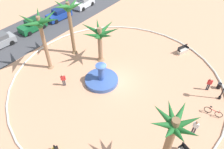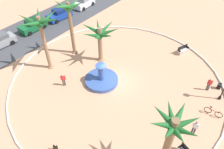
{
  "view_description": "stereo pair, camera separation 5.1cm",
  "coord_description": "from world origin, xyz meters",
  "px_view_note": "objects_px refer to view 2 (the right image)",
  "views": [
    {
      "loc": [
        -13.9,
        -10.04,
        16.81
      ],
      "look_at": [
        -0.32,
        0.37,
        1.0
      ],
      "focal_mm": 34.67,
      "sensor_mm": 36.0,
      "label": 1
    },
    {
      "loc": [
        -13.87,
        -10.08,
        16.81
      ],
      "look_at": [
        -0.32,
        0.37,
        1.0
      ],
      "focal_mm": 34.67,
      "sensor_mm": 36.0,
      "label": 2
    }
  ],
  "objects_px": {
    "person_pedestrian_stroll": "(195,127)",
    "palm_tree_by_curb": "(41,28)",
    "fountain": "(102,79)",
    "trash_bin": "(219,86)",
    "person_cyclist_photo": "(63,79)",
    "palm_tree_mid_plaza": "(70,15)",
    "palm_tree_near_fountain": "(100,36)",
    "parked_car_leftmost": "(0,41)",
    "person_cyclist_helmet": "(209,84)",
    "palm_tree_far_side": "(171,133)",
    "bicycle_red_frame": "(213,112)",
    "bench_west": "(183,51)",
    "parked_car_rightmost": "(84,2)",
    "parked_car_second": "(33,25)",
    "parked_car_third": "(59,14)"
  },
  "relations": [
    {
      "from": "palm_tree_near_fountain",
      "to": "parked_car_leftmost",
      "type": "bearing_deg",
      "value": 115.37
    },
    {
      "from": "palm_tree_mid_plaza",
      "to": "parked_car_leftmost",
      "type": "height_order",
      "value": "palm_tree_mid_plaza"
    },
    {
      "from": "trash_bin",
      "to": "person_cyclist_photo",
      "type": "xyz_separation_m",
      "value": [
        -9.74,
        13.39,
        0.51
      ]
    },
    {
      "from": "palm_tree_by_curb",
      "to": "person_pedestrian_stroll",
      "type": "xyz_separation_m",
      "value": [
        1.75,
        -16.84,
        -4.39
      ]
    },
    {
      "from": "parked_car_second",
      "to": "palm_tree_far_side",
      "type": "bearing_deg",
      "value": -105.24
    },
    {
      "from": "palm_tree_far_side",
      "to": "bicycle_red_frame",
      "type": "distance_m",
      "value": 8.6
    },
    {
      "from": "person_cyclist_helmet",
      "to": "parked_car_leftmost",
      "type": "xyz_separation_m",
      "value": [
        -8.83,
        24.62,
        -0.15
      ]
    },
    {
      "from": "palm_tree_near_fountain",
      "to": "bench_west",
      "type": "distance_m",
      "value": 10.96
    },
    {
      "from": "parked_car_second",
      "to": "bench_west",
      "type": "bearing_deg",
      "value": -67.61
    },
    {
      "from": "parked_car_second",
      "to": "person_cyclist_helmet",
      "type": "bearing_deg",
      "value": -81.71
    },
    {
      "from": "trash_bin",
      "to": "parked_car_second",
      "type": "xyz_separation_m",
      "value": [
        -4.54,
        25.41,
        0.39
      ]
    },
    {
      "from": "palm_tree_by_curb",
      "to": "parked_car_second",
      "type": "xyz_separation_m",
      "value": [
        4.12,
        8.54,
        -4.53
      ]
    },
    {
      "from": "palm_tree_far_side",
      "to": "person_pedestrian_stroll",
      "type": "xyz_separation_m",
      "value": [
        4.31,
        -0.85,
        -3.62
      ]
    },
    {
      "from": "parked_car_second",
      "to": "parked_car_rightmost",
      "type": "xyz_separation_m",
      "value": [
        10.15,
        -0.68,
        0.0
      ]
    },
    {
      "from": "person_cyclist_helmet",
      "to": "palm_tree_mid_plaza",
      "type": "bearing_deg",
      "value": 103.56
    },
    {
      "from": "person_cyclist_photo",
      "to": "palm_tree_far_side",
      "type": "bearing_deg",
      "value": -96.75
    },
    {
      "from": "parked_car_second",
      "to": "palm_tree_near_fountain",
      "type": "bearing_deg",
      "value": -87.05
    },
    {
      "from": "fountain",
      "to": "parked_car_leftmost",
      "type": "distance_m",
      "value": 15.24
    },
    {
      "from": "person_cyclist_photo",
      "to": "parked_car_second",
      "type": "bearing_deg",
      "value": 66.6
    },
    {
      "from": "parked_car_second",
      "to": "palm_tree_by_curb",
      "type": "bearing_deg",
      "value": -115.74
    },
    {
      "from": "palm_tree_mid_plaza",
      "to": "trash_bin",
      "type": "bearing_deg",
      "value": -74.03
    },
    {
      "from": "palm_tree_near_fountain",
      "to": "parked_car_third",
      "type": "bearing_deg",
      "value": 71.23
    },
    {
      "from": "palm_tree_mid_plaza",
      "to": "trash_bin",
      "type": "distance_m",
      "value": 18.07
    },
    {
      "from": "parked_car_rightmost",
      "to": "parked_car_leftmost",
      "type": "bearing_deg",
      "value": 177.11
    },
    {
      "from": "parked_car_leftmost",
      "to": "parked_car_third",
      "type": "xyz_separation_m",
      "value": [
        9.91,
        -0.6,
        0.0
      ]
    },
    {
      "from": "fountain",
      "to": "trash_bin",
      "type": "relative_size",
      "value": 4.99
    },
    {
      "from": "palm_tree_by_curb",
      "to": "parked_car_rightmost",
      "type": "xyz_separation_m",
      "value": [
        14.27,
        7.86,
        -4.53
      ]
    },
    {
      "from": "palm_tree_near_fountain",
      "to": "fountain",
      "type": "bearing_deg",
      "value": -139.3
    },
    {
      "from": "bench_west",
      "to": "trash_bin",
      "type": "relative_size",
      "value": 2.29
    },
    {
      "from": "fountain",
      "to": "palm_tree_mid_plaza",
      "type": "distance_m",
      "value": 8.15
    },
    {
      "from": "palm_tree_near_fountain",
      "to": "bicycle_red_frame",
      "type": "height_order",
      "value": "palm_tree_near_fountain"
    },
    {
      "from": "palm_tree_near_fountain",
      "to": "palm_tree_mid_plaza",
      "type": "xyz_separation_m",
      "value": [
        -0.89,
        3.65,
        1.82
      ]
    },
    {
      "from": "fountain",
      "to": "palm_tree_by_curb",
      "type": "xyz_separation_m",
      "value": [
        -1.82,
        6.31,
        4.99
      ]
    },
    {
      "from": "palm_tree_far_side",
      "to": "person_pedestrian_stroll",
      "type": "relative_size",
      "value": 3.79
    },
    {
      "from": "palm_tree_by_curb",
      "to": "trash_bin",
      "type": "bearing_deg",
      "value": -62.83
    },
    {
      "from": "parked_car_leftmost",
      "to": "bench_west",
      "type": "bearing_deg",
      "value": -55.97
    },
    {
      "from": "person_pedestrian_stroll",
      "to": "palm_tree_by_curb",
      "type": "bearing_deg",
      "value": 95.93
    },
    {
      "from": "bicycle_red_frame",
      "to": "parked_car_second",
      "type": "relative_size",
      "value": 0.43
    },
    {
      "from": "bench_west",
      "to": "trash_bin",
      "type": "distance_m",
      "value": 6.73
    },
    {
      "from": "palm_tree_by_curb",
      "to": "parked_car_rightmost",
      "type": "relative_size",
      "value": 1.68
    },
    {
      "from": "bicycle_red_frame",
      "to": "person_cyclist_helmet",
      "type": "bearing_deg",
      "value": 28.0
    },
    {
      "from": "person_cyclist_photo",
      "to": "palm_tree_mid_plaza",
      "type": "bearing_deg",
      "value": 34.03
    },
    {
      "from": "bench_west",
      "to": "parked_car_second",
      "type": "xyz_separation_m",
      "value": [
        -8.12,
        19.71,
        0.43
      ]
    },
    {
      "from": "trash_bin",
      "to": "parked_car_rightmost",
      "type": "bearing_deg",
      "value": 77.21
    },
    {
      "from": "parked_car_third",
      "to": "palm_tree_far_side",
      "type": "bearing_deg",
      "value": -115.26
    },
    {
      "from": "person_cyclist_helmet",
      "to": "person_pedestrian_stroll",
      "type": "bearing_deg",
      "value": -171.87
    },
    {
      "from": "palm_tree_mid_plaza",
      "to": "person_cyclist_helmet",
      "type": "height_order",
      "value": "palm_tree_mid_plaza"
    },
    {
      "from": "palm_tree_by_curb",
      "to": "bench_west",
      "type": "bearing_deg",
      "value": -42.39
    },
    {
      "from": "palm_tree_mid_plaza",
      "to": "bicycle_red_frame",
      "type": "xyz_separation_m",
      "value": [
        0.93,
        -17.39,
        -4.86
      ]
    },
    {
      "from": "palm_tree_by_curb",
      "to": "parked_car_rightmost",
      "type": "distance_m",
      "value": 16.91
    }
  ]
}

